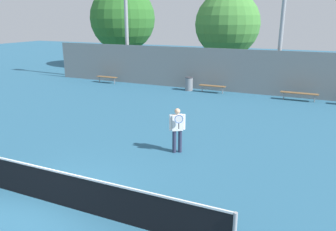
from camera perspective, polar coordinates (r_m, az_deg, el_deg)
The scene contains 10 objects.
ground_plane at distance 9.79m, azimuth -19.74°, elevation -14.03°, with size 100.00×100.00×0.00m, color #285B7A.
tennis_net at distance 9.54m, azimuth -20.05°, elevation -11.34°, with size 10.15×0.09×1.02m.
tennis_player at distance 12.00m, azimuth 1.63°, elevation -2.13°, with size 0.55×0.52×1.70m.
bench_courtside_near at distance 22.19m, azimuth 7.73°, elevation 5.08°, with size 1.79×0.40×0.49m.
bench_courtside_far at distance 21.35m, azimuth 21.90°, elevation 3.57°, with size 2.18×0.40×0.49m.
bench_by_gate at distance 25.81m, azimuth -10.63°, elevation 6.56°, with size 1.71×0.40×0.49m.
trash_bin at distance 22.73m, azimuth 3.68°, elevation 5.53°, with size 0.55×0.55×0.92m.
back_fence at distance 22.77m, azimuth 8.24°, elevation 7.91°, with size 26.24×0.06×2.88m.
tree_green_tall at distance 33.75m, azimuth -7.91°, elevation 16.36°, with size 6.35×6.35×7.93m.
tree_green_broad at distance 27.57m, azimuth 10.31°, elevation 15.36°, with size 5.18×5.18×6.94m.
Camera 1 is at (6.15, -5.89, 4.83)m, focal length 35.00 mm.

